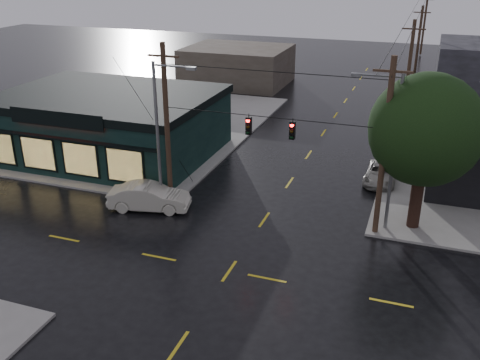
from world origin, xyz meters
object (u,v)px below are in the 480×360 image
(sedan_cream, at_px, (149,197))
(utility_pole_nw, at_px, (171,201))
(corner_tree, at_px, (426,130))
(suv_silver, at_px, (381,173))
(utility_pole_ne, at_px, (375,233))

(sedan_cream, bearing_deg, utility_pole_nw, -39.47)
(utility_pole_nw, height_order, sedan_cream, utility_pole_nw)
(corner_tree, xyz_separation_m, suv_silver, (-2.50, 6.40, -5.37))
(utility_pole_nw, distance_m, suv_silver, 14.76)
(utility_pole_ne, xyz_separation_m, sedan_cream, (-13.73, -1.50, 0.83))
(corner_tree, distance_m, utility_pole_nw, 16.21)
(utility_pole_nw, relative_size, utility_pole_ne, 1.00)
(utility_pole_ne, relative_size, sedan_cream, 2.01)
(sedan_cream, bearing_deg, corner_tree, -92.90)
(corner_tree, distance_m, suv_silver, 8.72)
(utility_pole_nw, relative_size, suv_silver, 2.23)
(corner_tree, relative_size, suv_silver, 1.98)
(utility_pole_ne, height_order, sedan_cream, utility_pole_ne)
(utility_pole_ne, distance_m, suv_silver, 7.86)
(sedan_cream, relative_size, suv_silver, 1.11)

